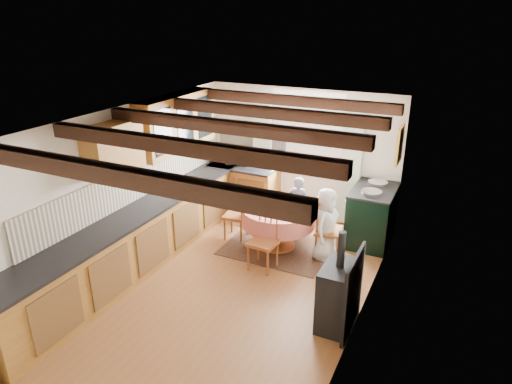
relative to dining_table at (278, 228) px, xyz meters
The scene contains 40 objects.
floor 1.38m from the dining_table, 96.66° to the right, with size 3.60×5.50×0.00m, color brown.
ceiling 2.44m from the dining_table, 96.66° to the right, with size 3.60×5.50×0.00m, color white.
wall_back 1.67m from the dining_table, 96.15° to the left, with size 3.60×0.00×2.40m, color silver.
wall_front 4.16m from the dining_table, 92.17° to the right, with size 3.60×0.00×2.40m, color silver.
wall_left 2.51m from the dining_table, 145.96° to the right, with size 0.00×5.50×2.40m, color silver.
wall_right 2.27m from the dining_table, 38.73° to the right, with size 0.00×5.50×2.40m, color silver.
beam_a 3.86m from the dining_table, 92.66° to the right, with size 3.60×0.16×0.16m, color #321B11.
beam_b 3.04m from the dining_table, 93.80° to the right, with size 3.60×0.16×0.16m, color #321B11.
beam_c 2.36m from the dining_table, 96.66° to the right, with size 3.60×0.16×0.16m, color #321B11.
beam_d 1.99m from the dining_table, 115.71° to the right, with size 3.60×0.16×0.16m, color #321B11.
beam_e 2.08m from the dining_table, 102.76° to the left, with size 3.60×0.16×0.16m, color #321B11.
splash_left 2.34m from the dining_table, 152.19° to the right, with size 0.02×4.50×0.55m, color beige.
splash_back 2.01m from the dining_table, 129.30° to the left, with size 1.40×0.02×0.55m, color beige.
base_cabinet_left 2.12m from the dining_table, 141.41° to the right, with size 0.60×5.30×0.88m, color olive.
base_cabinet_back 1.65m from the dining_table, 136.82° to the left, with size 1.30×0.60×0.88m, color olive.
worktop_left 2.17m from the dining_table, 141.07° to the right, with size 0.64×5.30×0.04m, color black.
worktop_back 1.73m from the dining_table, 137.33° to the left, with size 1.30×0.64×0.04m, color black.
wall_cabinet_glass 2.40m from the dining_table, behind, with size 0.34×1.80×0.90m, color olive.
wall_cabinet_solid 2.86m from the dining_table, 137.76° to the right, with size 0.34×0.90×0.70m, color olive.
window_frame 1.89m from the dining_table, 92.19° to the left, with size 1.34×0.03×1.54m, color white.
window_pane 1.89m from the dining_table, 92.18° to the left, with size 1.20×0.01×1.40m, color white.
curtain_left 1.77m from the dining_table, 124.20° to the left, with size 0.35×0.10×2.10m, color silver.
curtain_right 1.72m from the dining_table, 59.10° to the left, with size 0.35×0.10×2.10m, color silver.
curtain_rod 2.28m from the dining_table, 92.33° to the left, with size 0.03×0.03×2.00m, color black.
wall_picture 2.32m from the dining_table, 31.24° to the left, with size 0.04×0.50×0.60m, color gold.
wall_plate 2.14m from the dining_table, 57.38° to the left, with size 0.30×0.30×0.02m, color silver.
rug 0.35m from the dining_table, ahead, with size 1.69×1.32×0.01m, color black.
dining_table is the anchor object (origin of this frame).
chair_near 0.71m from the dining_table, 86.18° to the right, with size 0.40×0.42×0.94m, color #955424, non-canonical shape.
chair_left 0.80m from the dining_table, behind, with size 0.39×0.41×0.91m, color #955424, non-canonical shape.
chair_right 0.84m from the dining_table, ahead, with size 0.43×0.45×0.99m, color #955424, non-canonical shape.
aga_range 1.60m from the dining_table, 34.19° to the left, with size 0.68×1.05×0.97m, color black, non-canonical shape.
cast_iron_stove 2.10m from the dining_table, 46.79° to the right, with size 0.39×0.64×1.29m, color black, non-canonical shape.
child_far 0.67m from the dining_table, 81.47° to the left, with size 0.38×0.25×1.05m, color #444B5A.
child_right 0.82m from the dining_table, ahead, with size 0.57×0.37×1.17m, color silver.
bowl_a 0.54m from the dining_table, 64.81° to the left, with size 0.22×0.22×0.05m, color silver.
bowl_b 0.53m from the dining_table, 24.45° to the left, with size 0.18×0.18×0.06m, color silver.
cup 0.42m from the dining_table, 158.32° to the right, with size 0.09×0.09×0.09m, color silver.
canister_tall 1.97m from the dining_table, 143.95° to the left, with size 0.15×0.15×0.26m, color #262628.
canister_wide 1.73m from the dining_table, 136.00° to the left, with size 0.16×0.16×0.18m, color #262628.
Camera 1 is at (2.70, -4.86, 3.65)m, focal length 31.98 mm.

